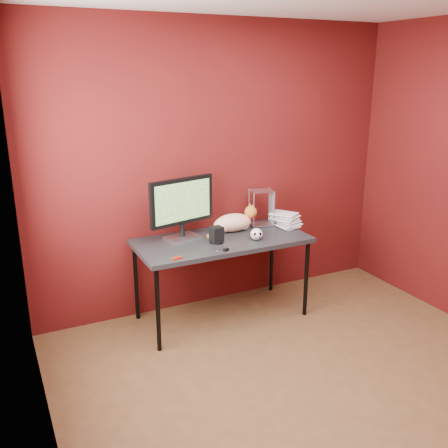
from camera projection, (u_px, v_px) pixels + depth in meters
name	position (u px, v px, depth m)	size (l,w,h in m)	color
room	(342.00, 193.00, 3.02)	(3.52, 3.52, 2.61)	#51341B
desk	(222.00, 244.00, 4.35)	(1.50, 0.70, 0.75)	black
monitor	(182.00, 205.00, 4.25)	(0.61, 0.26, 0.54)	#BBBCC1
cat	(233.00, 222.00, 4.51)	(0.52, 0.21, 0.24)	orange
skull_mug	(256.00, 234.00, 4.29)	(0.11, 0.11, 0.10)	white
speaker	(217.00, 235.00, 4.22)	(0.12, 0.12, 0.14)	black
book_stack	(282.00, 153.00, 4.43)	(0.27, 0.29, 1.40)	beige
wire_rack	(262.00, 208.00, 4.67)	(0.23, 0.20, 0.34)	#BBBCC1
pocket_knife	(177.00, 258.00, 3.87)	(0.08, 0.02, 0.02)	#9E150C
black_gadget	(226.00, 250.00, 4.04)	(0.04, 0.03, 0.02)	black
washer	(218.00, 250.00, 4.06)	(0.05, 0.05, 0.00)	#BBBCC1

